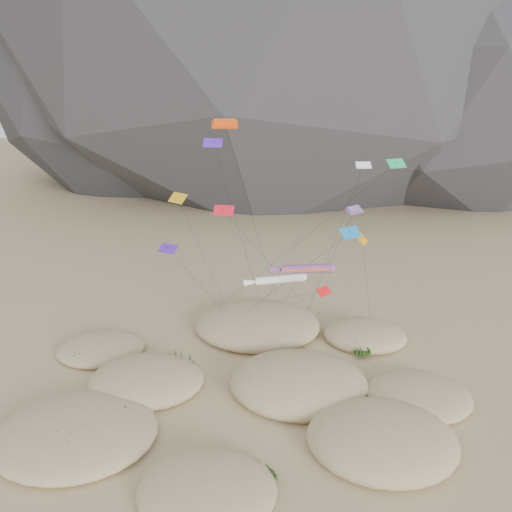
{
  "coord_description": "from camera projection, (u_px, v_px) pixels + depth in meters",
  "views": [
    {
      "loc": [
        0.61,
        -42.56,
        31.73
      ],
      "look_at": [
        -0.91,
        12.0,
        12.47
      ],
      "focal_mm": 35.0,
      "sensor_mm": 36.0,
      "label": 1
    }
  ],
  "objects": [
    {
      "name": "dunes",
      "position": [
        255.0,
        382.0,
        54.29
      ],
      "size": [
        47.45,
        40.54,
        4.13
      ],
      "color": "#CCB789",
      "rests_on": "ground"
    },
    {
      "name": "white_tube_kite",
      "position": [
        277.0,
        280.0,
        57.01
      ],
      "size": [
        7.31,
        11.01,
        10.93
      ],
      "color": "white",
      "rests_on": "ground"
    },
    {
      "name": "kite_stakes",
      "position": [
        278.0,
        311.0,
        72.28
      ],
      "size": [
        23.02,
        7.28,
        0.3
      ],
      "color": "#3F2D1E",
      "rests_on": "ground"
    },
    {
      "name": "dune_grass",
      "position": [
        259.0,
        379.0,
        54.5
      ],
      "size": [
        42.52,
        30.9,
        1.54
      ],
      "color": "black",
      "rests_on": "ground"
    },
    {
      "name": "delta_kites",
      "position": [
        277.0,
        215.0,
        55.79
      ],
      "size": [
        29.09,
        22.0,
        25.83
      ],
      "color": "red",
      "rests_on": "ground"
    },
    {
      "name": "ground",
      "position": [
        262.0,
        411.0,
        50.69
      ],
      "size": [
        500.0,
        500.0,
        0.0
      ],
      "primitive_type": "plane",
      "color": "#CCB789",
      "rests_on": "ground"
    },
    {
      "name": "multi_parafoil",
      "position": [
        353.0,
        212.0,
        54.16
      ],
      "size": [
        3.69,
        18.46,
        18.94
      ],
      "color": "red",
      "rests_on": "ground"
    },
    {
      "name": "rainbow_tube_kite",
      "position": [
        304.0,
        269.0,
        54.76
      ],
      "size": [
        7.25,
        13.92,
        12.98
      ],
      "color": "orange",
      "rests_on": "ground"
    },
    {
      "name": "orange_parafoil",
      "position": [
        226.0,
        127.0,
        53.37
      ],
      "size": [
        7.54,
        16.74,
        27.89
      ],
      "color": "#E3420B",
      "rests_on": "ground"
    }
  ]
}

